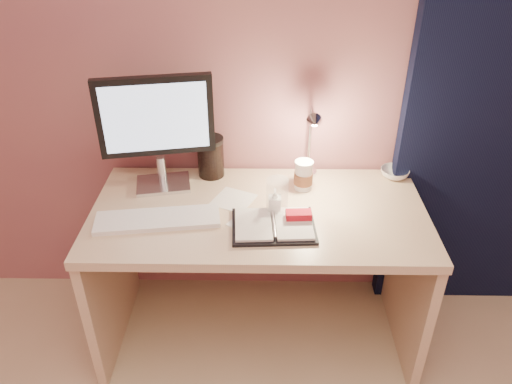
{
  "coord_description": "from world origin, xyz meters",
  "views": [
    {
      "loc": [
        0.01,
        -0.34,
        1.9
      ],
      "look_at": [
        -0.01,
        1.33,
        0.85
      ],
      "focal_mm": 35.0,
      "sensor_mm": 36.0,
      "label": 1
    }
  ],
  "objects_px": {
    "desk": "(259,242)",
    "planner": "(276,224)",
    "desk_lamp": "(312,139)",
    "keyboard": "(158,219)",
    "bowl": "(395,173)",
    "coffee_cup": "(303,176)",
    "dark_jar": "(211,159)",
    "monitor": "(156,123)",
    "lotion_bottle": "(275,201)",
    "clear_cup": "(277,197)"
  },
  "relations": [
    {
      "from": "desk",
      "to": "planner",
      "type": "relative_size",
      "value": 4.12
    },
    {
      "from": "coffee_cup",
      "to": "dark_jar",
      "type": "height_order",
      "value": "dark_jar"
    },
    {
      "from": "lotion_bottle",
      "to": "bowl",
      "type": "bearing_deg",
      "value": 28.06
    },
    {
      "from": "monitor",
      "to": "planner",
      "type": "xyz_separation_m",
      "value": [
        0.5,
        -0.31,
        -0.29
      ]
    },
    {
      "from": "lotion_bottle",
      "to": "desk",
      "type": "bearing_deg",
      "value": 125.94
    },
    {
      "from": "planner",
      "to": "dark_jar",
      "type": "relative_size",
      "value": 2.0
    },
    {
      "from": "keyboard",
      "to": "coffee_cup",
      "type": "xyz_separation_m",
      "value": [
        0.6,
        0.27,
        0.05
      ]
    },
    {
      "from": "planner",
      "to": "dark_jar",
      "type": "height_order",
      "value": "dark_jar"
    },
    {
      "from": "desk",
      "to": "desk_lamp",
      "type": "height_order",
      "value": "desk_lamp"
    },
    {
      "from": "lotion_bottle",
      "to": "monitor",
      "type": "bearing_deg",
      "value": 157.74
    },
    {
      "from": "monitor",
      "to": "dark_jar",
      "type": "relative_size",
      "value": 3.02
    },
    {
      "from": "keyboard",
      "to": "dark_jar",
      "type": "distance_m",
      "value": 0.43
    },
    {
      "from": "clear_cup",
      "to": "lotion_bottle",
      "type": "distance_m",
      "value": 0.02
    },
    {
      "from": "desk",
      "to": "bowl",
      "type": "relative_size",
      "value": 10.75
    },
    {
      "from": "monitor",
      "to": "clear_cup",
      "type": "xyz_separation_m",
      "value": [
        0.51,
        -0.21,
        -0.23
      ]
    },
    {
      "from": "coffee_cup",
      "to": "planner",
      "type": "bearing_deg",
      "value": -113.23
    },
    {
      "from": "keyboard",
      "to": "clear_cup",
      "type": "distance_m",
      "value": 0.49
    },
    {
      "from": "bowl",
      "to": "planner",
      "type": "bearing_deg",
      "value": -144.26
    },
    {
      "from": "desk",
      "to": "bowl",
      "type": "xyz_separation_m",
      "value": [
        0.63,
        0.21,
        0.25
      ]
    },
    {
      "from": "planner",
      "to": "bowl",
      "type": "xyz_separation_m",
      "value": [
        0.56,
        0.4,
        0.01
      ]
    },
    {
      "from": "bowl",
      "to": "lotion_bottle",
      "type": "bearing_deg",
      "value": -151.94
    },
    {
      "from": "desk",
      "to": "lotion_bottle",
      "type": "relative_size",
      "value": 12.42
    },
    {
      "from": "clear_cup",
      "to": "desk",
      "type": "bearing_deg",
      "value": 129.13
    },
    {
      "from": "desk",
      "to": "coffee_cup",
      "type": "height_order",
      "value": "coffee_cup"
    },
    {
      "from": "planner",
      "to": "desk_lamp",
      "type": "relative_size",
      "value": 0.95
    },
    {
      "from": "coffee_cup",
      "to": "desk_lamp",
      "type": "height_order",
      "value": "desk_lamp"
    },
    {
      "from": "coffee_cup",
      "to": "desk_lamp",
      "type": "relative_size",
      "value": 0.38
    },
    {
      "from": "monitor",
      "to": "coffee_cup",
      "type": "height_order",
      "value": "monitor"
    },
    {
      "from": "desk",
      "to": "monitor",
      "type": "relative_size",
      "value": 2.74
    },
    {
      "from": "coffee_cup",
      "to": "desk",
      "type": "bearing_deg",
      "value": -152.24
    },
    {
      "from": "coffee_cup",
      "to": "bowl",
      "type": "relative_size",
      "value": 1.04
    },
    {
      "from": "monitor",
      "to": "clear_cup",
      "type": "distance_m",
      "value": 0.59
    },
    {
      "from": "keyboard",
      "to": "bowl",
      "type": "xyz_separation_m",
      "value": [
        1.03,
        0.37,
        0.01
      ]
    },
    {
      "from": "desk",
      "to": "monitor",
      "type": "distance_m",
      "value": 0.69
    },
    {
      "from": "desk_lamp",
      "to": "keyboard",
      "type": "bearing_deg",
      "value": -154.52
    },
    {
      "from": "monitor",
      "to": "desk_lamp",
      "type": "relative_size",
      "value": 1.43
    },
    {
      "from": "monitor",
      "to": "dark_jar",
      "type": "xyz_separation_m",
      "value": [
        0.21,
        0.1,
        -0.22
      ]
    },
    {
      "from": "planner",
      "to": "coffee_cup",
      "type": "relative_size",
      "value": 2.51
    },
    {
      "from": "monitor",
      "to": "clear_cup",
      "type": "bearing_deg",
      "value": -32.91
    },
    {
      "from": "lotion_bottle",
      "to": "dark_jar",
      "type": "distance_m",
      "value": 0.42
    },
    {
      "from": "dark_jar",
      "to": "coffee_cup",
      "type": "bearing_deg",
      "value": -15.23
    },
    {
      "from": "monitor",
      "to": "bowl",
      "type": "height_order",
      "value": "monitor"
    },
    {
      "from": "lotion_bottle",
      "to": "planner",
      "type": "bearing_deg",
      "value": -88.52
    },
    {
      "from": "clear_cup",
      "to": "monitor",
      "type": "bearing_deg",
      "value": 157.95
    },
    {
      "from": "desk",
      "to": "planner",
      "type": "height_order",
      "value": "planner"
    },
    {
      "from": "planner",
      "to": "bowl",
      "type": "height_order",
      "value": "planner"
    },
    {
      "from": "coffee_cup",
      "to": "lotion_bottle",
      "type": "relative_size",
      "value": 1.2
    },
    {
      "from": "keyboard",
      "to": "clear_cup",
      "type": "xyz_separation_m",
      "value": [
        0.48,
        0.07,
        0.07
      ]
    },
    {
      "from": "desk_lamp",
      "to": "lotion_bottle",
      "type": "bearing_deg",
      "value": -124.73
    },
    {
      "from": "dark_jar",
      "to": "desk_lamp",
      "type": "relative_size",
      "value": 0.47
    }
  ]
}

